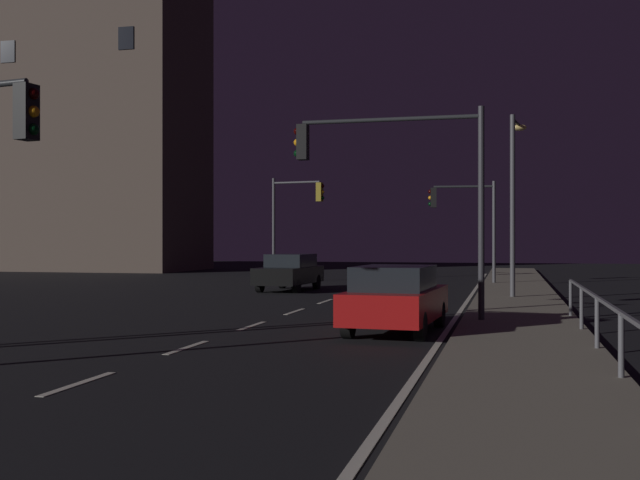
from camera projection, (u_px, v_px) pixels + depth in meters
ground_plane at (258, 324)px, 19.79m from camera, size 112.00×112.00×0.00m
sidewalk_right at (521, 328)px, 18.21m from camera, size 2.95×77.00×0.14m
lane_markings_center at (295, 312)px, 23.19m from camera, size 0.14×50.00×0.01m
lane_edge_line at (461, 311)px, 23.48m from camera, size 0.14×53.00×0.01m
car at (396, 298)px, 17.92m from camera, size 2.07×4.50×1.57m
car_oncoming at (290, 271)px, 32.94m from camera, size 2.04×4.48×1.57m
traffic_light_overhead_east at (464, 212)px, 36.79m from camera, size 3.18×0.53×4.85m
traffic_light_near_right at (396, 169)px, 20.07m from camera, size 5.05×0.34×5.45m
traffic_light_far_center at (295, 210)px, 39.29m from camera, size 2.87×0.62×5.38m
street_lamp_mid_block at (514, 186)px, 27.76m from camera, size 0.61×1.85×6.53m
barrier_fence at (639, 341)px, 9.75m from camera, size 0.09×22.32×0.98m
building_distant at (34, 99)px, 57.16m from camera, size 25.00×8.95×25.37m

